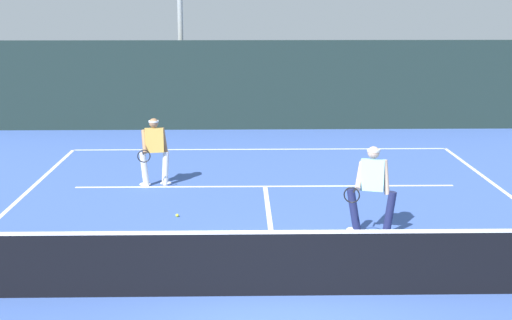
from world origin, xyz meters
TOP-DOWN VIEW (x-y plane):
  - ground_plane at (0.00, 0.00)m, footprint 80.00×80.00m
  - court_line_baseline_far at (0.00, 10.73)m, footprint 10.73×0.10m
  - court_line_service at (0.00, 6.43)m, footprint 8.75×0.10m
  - court_line_centre at (0.00, 3.20)m, footprint 0.10×6.40m
  - tennis_net at (0.00, 0.00)m, footprint 11.75×0.09m
  - player_near at (1.83, 2.88)m, footprint 1.04×0.89m
  - player_far at (-2.55, 6.55)m, footprint 0.75×0.88m
  - tennis_ball at (-1.83, 4.02)m, footprint 0.07×0.07m
  - tennis_ball_extra at (4.23, 2.73)m, footprint 0.07×0.07m
  - back_fence_windscreen at (0.00, 14.08)m, footprint 18.60×0.12m

SIDE VIEW (x-z plane):
  - ground_plane at x=0.00m, z-range 0.00..0.00m
  - court_line_baseline_far at x=0.00m, z-range 0.00..0.01m
  - court_line_service at x=0.00m, z-range 0.00..0.01m
  - court_line_centre at x=0.00m, z-range 0.00..0.01m
  - tennis_ball at x=-1.83m, z-range 0.00..0.07m
  - tennis_ball_extra at x=4.23m, z-range 0.00..0.07m
  - tennis_net at x=0.00m, z-range -0.04..1.07m
  - player_far at x=-2.55m, z-range 0.08..1.66m
  - player_near at x=1.83m, z-range 0.08..1.73m
  - back_fence_windscreen at x=0.00m, z-range 0.00..2.93m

